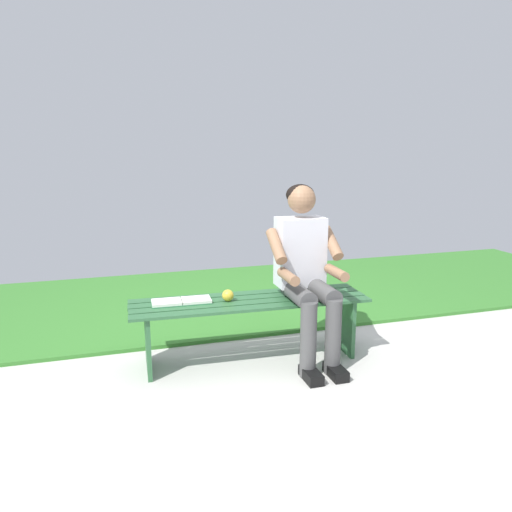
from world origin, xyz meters
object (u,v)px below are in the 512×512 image
person_seated (306,266)px  apple (228,295)px  bench_near (250,314)px  book_open (182,302)px

person_seated → apple: bearing=-11.5°
person_seated → apple: 0.59m
bench_near → person_seated: (-0.38, 0.10, 0.35)m
person_seated → book_open: (0.86, -0.16, -0.23)m
bench_near → book_open: size_ratio=4.08×
person_seated → bench_near: bearing=-14.7°
apple → book_open: (0.32, -0.05, -0.03)m
person_seated → book_open: 0.91m
bench_near → apple: size_ratio=20.52×
bench_near → apple: (0.16, -0.01, 0.15)m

